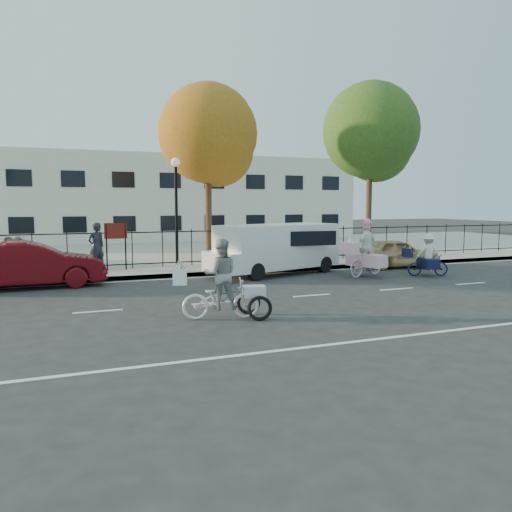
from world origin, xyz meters
name	(u,v)px	position (x,y,z in m)	size (l,w,h in m)	color
ground	(214,303)	(0.00, 0.00, 0.00)	(120.00, 120.00, 0.00)	#333334
road_markings	(214,303)	(0.00, 0.00, 0.01)	(60.00, 9.52, 0.01)	silver
curb	(174,275)	(0.00, 5.05, 0.07)	(60.00, 0.10, 0.15)	#A8A399
sidewalk	(168,272)	(0.00, 6.10, 0.07)	(60.00, 2.20, 0.15)	#A8A399
parking_lot	(136,251)	(0.00, 15.00, 0.07)	(60.00, 15.60, 0.15)	#A8A399
iron_fence	(163,248)	(0.00, 7.20, 0.90)	(58.00, 0.06, 1.50)	black
building	(116,199)	(0.00, 25.00, 3.00)	(34.00, 10.00, 6.00)	silver
lamppost	(176,193)	(0.50, 6.80, 3.11)	(0.36, 0.36, 4.33)	black
street_sign	(116,237)	(-1.85, 6.80, 1.42)	(0.85, 0.06, 1.80)	black
zebra_trike	(221,288)	(-0.36, -1.86, 0.72)	(2.19, 1.15, 1.88)	white
unicorn_bike	(366,255)	(6.60, 2.65, 0.79)	(2.17, 1.57, 2.14)	#DFAABD
bull_bike	(427,259)	(8.86, 2.00, 0.63)	(1.75, 1.24, 1.58)	#101536
white_van	(276,247)	(3.80, 4.50, 1.05)	(5.74, 3.20, 1.90)	white
red_sedan	(32,265)	(-4.71, 4.50, 0.74)	(1.57, 4.50, 1.48)	#54090F
gold_sedan	(395,253)	(9.30, 4.50, 0.62)	(1.46, 3.62, 1.23)	tan
pedestrian	(96,247)	(-2.58, 6.77, 1.07)	(0.67, 0.44, 1.83)	black
lot_car_b	(11,250)	(-5.73, 9.66, 0.78)	(2.10, 4.56, 1.27)	silver
lot_car_d	(291,241)	(6.91, 9.77, 0.84)	(1.63, 4.04, 1.38)	#9E9FA5
tree_mid	(211,139)	(2.36, 8.26, 5.47)	(4.26, 4.26, 7.82)	#442D1D
tree_east	(372,135)	(10.57, 8.26, 6.00)	(4.68, 4.68, 8.57)	#442D1D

